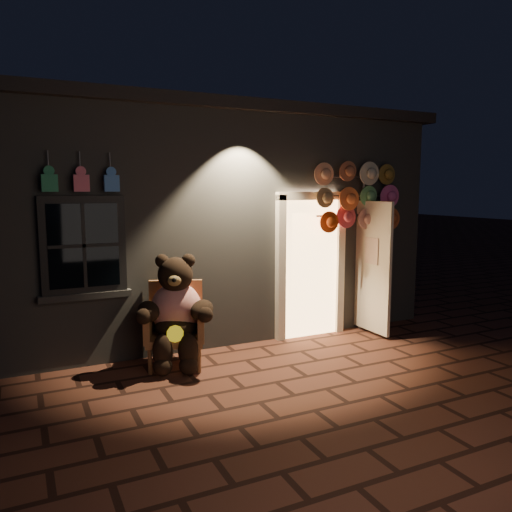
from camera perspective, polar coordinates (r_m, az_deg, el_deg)
ground at (r=5.99m, az=2.34°, el=-14.21°), size 60.00×60.00×0.00m
shop_building at (r=9.28m, az=-9.27°, el=4.51°), size 7.30×5.95×3.51m
wicker_armchair at (r=6.51m, az=-9.18°, el=-7.64°), size 0.89×0.85×1.05m
teddy_bear at (r=6.33m, az=-9.13°, el=-6.28°), size 0.97×0.91×1.42m
hat_rack at (r=7.77m, az=11.66°, el=6.52°), size 1.49×0.22×2.63m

